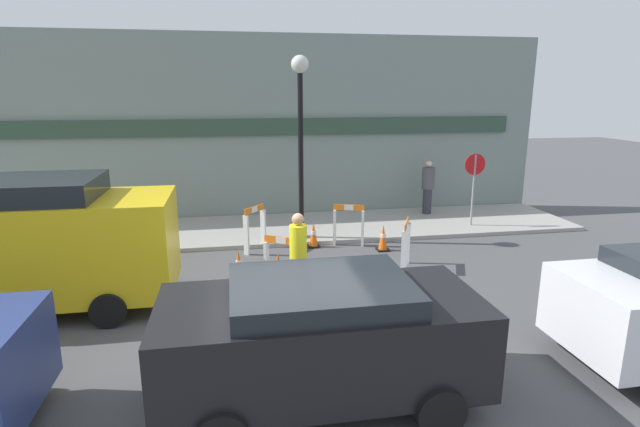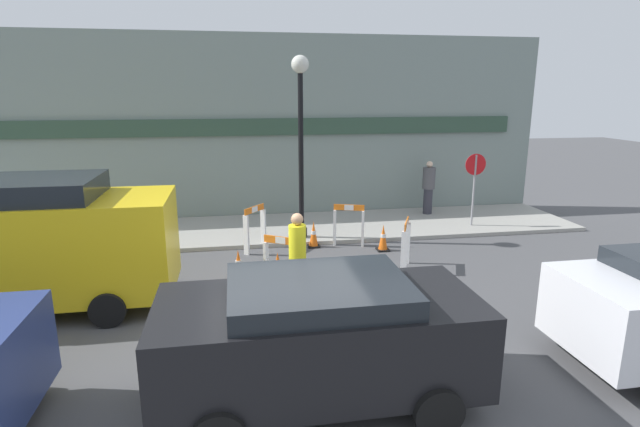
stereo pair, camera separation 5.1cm
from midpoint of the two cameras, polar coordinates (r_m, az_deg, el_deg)
name	(u,v)px [view 1 (the left image)]	position (r m, az deg, el deg)	size (l,w,h in m)	color
ground_plane	(286,330)	(8.52, -4.12, -13.19)	(60.00, 60.00, 0.00)	#4C4C4F
sidewalk_slab	(262,229)	(14.17, -6.75, -1.82)	(18.00, 3.16, 0.11)	#9E9B93
storefront_facade	(256,128)	(15.34, -7.43, 9.62)	(18.00, 0.22, 5.50)	gray
streetlamp_post	(300,122)	(12.67, -2.37, 10.36)	(0.44, 0.44, 4.60)	black
stop_sign	(474,178)	(14.69, 17.11, 3.95)	(0.60, 0.06, 2.05)	gray
barricade_0	(281,261)	(10.01, -4.58, -5.44)	(0.69, 0.50, 1.07)	white
barricade_1	(406,243)	(11.19, 9.66, -3.34)	(0.45, 0.78, 1.11)	white
barricade_2	(349,224)	(12.67, 3.18, -1.20)	(0.78, 0.37, 1.08)	white
barricade_3	(255,227)	(12.35, -7.58, -1.58)	(0.58, 0.69, 1.13)	white
traffic_cone_0	(318,277)	(9.82, -0.39, -7.23)	(0.30, 0.30, 0.69)	black
traffic_cone_1	(239,265)	(10.65, -9.40, -5.84)	(0.30, 0.30, 0.64)	black
traffic_cone_2	(313,235)	(12.62, -0.87, -2.44)	(0.30, 0.30, 0.66)	black
traffic_cone_3	(383,238)	(12.44, 7.10, -2.79)	(0.30, 0.30, 0.66)	black
traffic_cone_4	(347,281)	(9.59, 2.98, -7.69)	(0.30, 0.30, 0.72)	black
traffic_cone_5	(278,265)	(10.74, -4.96, -5.88)	(0.30, 0.30, 0.52)	black
person_worker	(298,258)	(8.89, -2.66, -5.07)	(0.39, 0.39, 1.80)	#33333D
person_pedestrian	(428,186)	(15.84, 12.14, 3.11)	(0.48, 0.48, 1.65)	#33333D
parked_car_1	(321,334)	(6.39, -0.14, -13.57)	(3.98, 1.97, 1.64)	black
work_van	(15,241)	(10.25, -31.63, -2.70)	(5.35, 2.09, 2.41)	yellow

